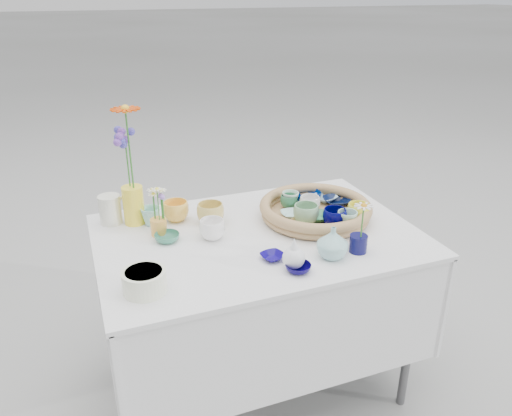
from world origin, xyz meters
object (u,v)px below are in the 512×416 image
object	(u,v)px
wicker_tray	(315,210)
bud_vase_seafoam	(333,243)
display_table	(258,381)
tall_vase_yellow	(134,205)

from	to	relation	value
wicker_tray	bud_vase_seafoam	bearing A→B (deg)	-106.49
display_table	bud_vase_seafoam	xyz separation A→B (m)	(0.19, -0.27, 0.82)
display_table	bud_vase_seafoam	bearing A→B (deg)	-55.59
bud_vase_seafoam	wicker_tray	bearing A→B (deg)	73.51
bud_vase_seafoam	display_table	bearing A→B (deg)	124.41
display_table	tall_vase_yellow	distance (m)	0.99
wicker_tray	tall_vase_yellow	bearing A→B (deg)	162.52
wicker_tray	bud_vase_seafoam	xyz separation A→B (m)	(-0.09, -0.32, 0.02)
wicker_tray	tall_vase_yellow	world-z (taller)	tall_vase_yellow
wicker_tray	tall_vase_yellow	xyz separation A→B (m)	(-0.72, 0.23, 0.04)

